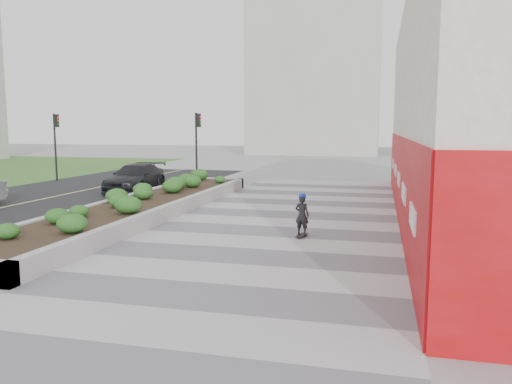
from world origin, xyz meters
TOP-DOWN VIEW (x-y plane):
  - ground at (0.00, 0.00)m, footprint 160.00×160.00m
  - walkway at (0.00, 3.00)m, footprint 8.00×36.00m
  - building at (6.98, 8.98)m, footprint 6.04×24.08m
  - planter at (-5.50, 7.00)m, footprint 3.00×18.00m
  - street at (-12.00, 7.00)m, footprint 10.00×40.00m
  - traffic_signal_near at (-7.23, 17.50)m, footprint 0.33×0.28m
  - traffic_signal_far at (-16.43, 17.00)m, footprint 0.33×0.28m
  - distant_bldg_north_l at (-5.00, 55.00)m, footprint 16.00×12.00m
  - distant_bldg_north_r at (15.00, 60.00)m, footprint 14.00×10.00m
  - manhole_cover at (0.50, 3.00)m, footprint 0.44×0.44m
  - skateboarder at (1.03, 4.41)m, footprint 0.50×0.74m
  - car_dark at (-9.16, 13.37)m, footprint 2.41×5.05m

SIDE VIEW (x-z plane):
  - ground at x=0.00m, z-range 0.00..0.00m
  - street at x=-12.00m, z-range 0.00..0.00m
  - manhole_cover at x=0.50m, z-range 0.00..0.01m
  - walkway at x=0.00m, z-range 0.00..0.01m
  - planter at x=-5.50m, z-range -0.03..0.87m
  - skateboarder at x=1.03m, z-range 0.01..1.38m
  - car_dark at x=-9.16m, z-range 0.00..1.42m
  - traffic_signal_near at x=-7.23m, z-range 0.66..4.86m
  - traffic_signal_far at x=-16.43m, z-range 0.66..4.86m
  - building at x=6.98m, z-range -0.02..7.98m
  - distant_bldg_north_l at x=-5.00m, z-range 0.00..20.00m
  - distant_bldg_north_r at x=15.00m, z-range 0.00..24.00m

